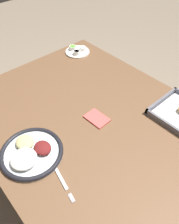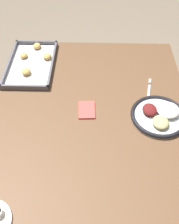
% 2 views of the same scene
% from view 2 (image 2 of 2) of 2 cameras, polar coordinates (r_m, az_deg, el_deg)
% --- Properties ---
extents(ground_plane, '(8.00, 8.00, 0.00)m').
position_cam_2_polar(ground_plane, '(1.90, 0.00, -16.40)').
color(ground_plane, '#7A6B59').
extents(dining_table, '(1.24, 0.99, 0.77)m').
position_cam_2_polar(dining_table, '(1.33, 0.00, -3.79)').
color(dining_table, brown).
rests_on(dining_table, ground_plane).
extents(dinner_plate, '(0.27, 0.27, 0.05)m').
position_cam_2_polar(dinner_plate, '(1.27, 15.02, -0.76)').
color(dinner_plate, silver).
rests_on(dinner_plate, dining_table).
extents(fork, '(0.19, 0.05, 0.00)m').
position_cam_2_polar(fork, '(1.39, 12.77, 4.22)').
color(fork, silver).
rests_on(fork, dining_table).
extents(baking_tray, '(0.42, 0.26, 0.04)m').
position_cam_2_polar(baking_tray, '(1.57, -12.47, 10.38)').
color(baking_tray, '#595960').
rests_on(baking_tray, dining_table).
extents(napkin, '(0.12, 0.08, 0.01)m').
position_cam_2_polar(napkin, '(1.27, -0.61, 0.47)').
color(napkin, '#CC4C47').
rests_on(napkin, dining_table).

